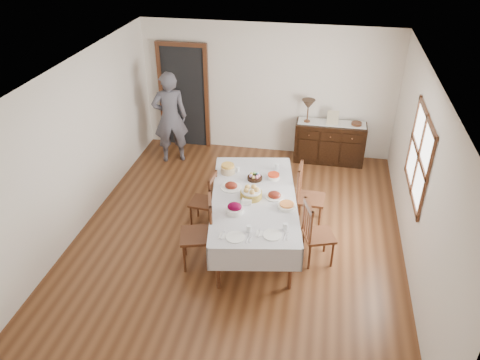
% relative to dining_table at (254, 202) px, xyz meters
% --- Properties ---
extents(ground, '(6.00, 6.00, 0.00)m').
position_rel_dining_table_xyz_m(ground, '(-0.25, 0.11, -0.72)').
color(ground, brown).
extents(room_shell, '(5.02, 6.02, 2.65)m').
position_rel_dining_table_xyz_m(room_shell, '(-0.39, 0.53, 0.92)').
color(room_shell, silver).
rests_on(room_shell, ground).
extents(dining_table, '(1.60, 2.56, 0.82)m').
position_rel_dining_table_xyz_m(dining_table, '(0.00, 0.00, 0.00)').
color(dining_table, silver).
rests_on(dining_table, ground).
extents(chair_left_near, '(0.56, 0.56, 1.09)m').
position_rel_dining_table_xyz_m(chair_left_near, '(-0.65, -0.62, -0.17)').
color(chair_left_near, '#4F2A17').
rests_on(chair_left_near, ground).
extents(chair_left_far, '(0.42, 0.42, 0.93)m').
position_rel_dining_table_xyz_m(chair_left_far, '(-0.81, 0.31, -0.26)').
color(chair_left_far, '#4F2A17').
rests_on(chair_left_far, ground).
extents(chair_right_near, '(0.53, 0.53, 0.99)m').
position_rel_dining_table_xyz_m(chair_right_near, '(0.93, -0.28, -0.22)').
color(chair_right_near, '#4F2A17').
rests_on(chair_right_near, ground).
extents(chair_right_far, '(0.45, 0.45, 1.04)m').
position_rel_dining_table_xyz_m(chair_right_far, '(0.76, 0.64, -0.20)').
color(chair_right_far, '#4F2A17').
rests_on(chair_right_far, ground).
extents(sideboard, '(1.35, 0.50, 0.81)m').
position_rel_dining_table_xyz_m(sideboard, '(1.06, 2.83, -0.32)').
color(sideboard, black).
rests_on(sideboard, ground).
extents(person, '(0.71, 0.59, 1.95)m').
position_rel_dining_table_xyz_m(person, '(-2.02, 2.31, 0.25)').
color(person, '#53515D').
rests_on(person, ground).
extents(bread_basket, '(0.32, 0.32, 0.18)m').
position_rel_dining_table_xyz_m(bread_basket, '(-0.04, -0.03, 0.17)').
color(bread_basket, olive).
rests_on(bread_basket, dining_table).
extents(egg_basket, '(0.23, 0.23, 0.10)m').
position_rel_dining_table_xyz_m(egg_basket, '(-0.07, 0.48, 0.13)').
color(egg_basket, black).
rests_on(egg_basket, dining_table).
extents(ham_platter_a, '(0.32, 0.32, 0.11)m').
position_rel_dining_table_xyz_m(ham_platter_a, '(-0.37, 0.18, 0.12)').
color(ham_platter_a, white).
rests_on(ham_platter_a, dining_table).
extents(ham_platter_b, '(0.26, 0.26, 0.11)m').
position_rel_dining_table_xyz_m(ham_platter_b, '(0.29, 0.04, 0.13)').
color(ham_platter_b, white).
rests_on(ham_platter_b, dining_table).
extents(beet_bowl, '(0.25, 0.25, 0.15)m').
position_rel_dining_table_xyz_m(beet_bowl, '(-0.20, -0.45, 0.16)').
color(beet_bowl, white).
rests_on(beet_bowl, dining_table).
extents(carrot_bowl, '(0.20, 0.20, 0.08)m').
position_rel_dining_table_xyz_m(carrot_bowl, '(0.22, 0.56, 0.13)').
color(carrot_bowl, white).
rests_on(carrot_bowl, dining_table).
extents(pineapple_bowl, '(0.23, 0.23, 0.15)m').
position_rel_dining_table_xyz_m(pineapple_bowl, '(-0.52, 0.60, 0.17)').
color(pineapple_bowl, tan).
rests_on(pineapple_bowl, dining_table).
extents(casserole_dish, '(0.26, 0.26, 0.07)m').
position_rel_dining_table_xyz_m(casserole_dish, '(0.50, -0.19, 0.13)').
color(casserole_dish, white).
rests_on(casserole_dish, dining_table).
extents(butter_dish, '(0.15, 0.11, 0.07)m').
position_rel_dining_table_xyz_m(butter_dish, '(-0.07, -0.19, 0.13)').
color(butter_dish, white).
rests_on(butter_dish, dining_table).
extents(setting_left, '(0.44, 0.31, 0.10)m').
position_rel_dining_table_xyz_m(setting_left, '(-0.03, -0.94, 0.12)').
color(setting_left, white).
rests_on(setting_left, dining_table).
extents(setting_right, '(0.44, 0.31, 0.10)m').
position_rel_dining_table_xyz_m(setting_right, '(0.42, -0.81, 0.12)').
color(setting_right, white).
rests_on(setting_right, dining_table).
extents(glass_far_a, '(0.06, 0.06, 0.09)m').
position_rel_dining_table_xyz_m(glass_far_a, '(-0.37, 0.67, 0.14)').
color(glass_far_a, white).
rests_on(glass_far_a, dining_table).
extents(glass_far_b, '(0.07, 0.07, 0.11)m').
position_rel_dining_table_xyz_m(glass_far_b, '(0.23, 0.85, 0.15)').
color(glass_far_b, white).
rests_on(glass_far_b, dining_table).
extents(runner, '(1.30, 0.35, 0.01)m').
position_rel_dining_table_xyz_m(runner, '(1.07, 2.86, 0.09)').
color(runner, white).
rests_on(runner, sideboard).
extents(table_lamp, '(0.26, 0.26, 0.46)m').
position_rel_dining_table_xyz_m(table_lamp, '(0.59, 2.82, 0.44)').
color(table_lamp, brown).
rests_on(table_lamp, sideboard).
extents(picture_frame, '(0.22, 0.08, 0.28)m').
position_rel_dining_table_xyz_m(picture_frame, '(1.07, 2.79, 0.23)').
color(picture_frame, '#BBB18E').
rests_on(picture_frame, sideboard).
extents(deco_bowl, '(0.20, 0.20, 0.06)m').
position_rel_dining_table_xyz_m(deco_bowl, '(1.53, 2.84, 0.12)').
color(deco_bowl, '#4F2A17').
rests_on(deco_bowl, sideboard).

